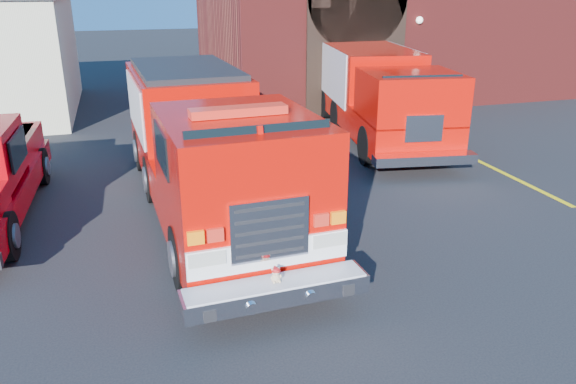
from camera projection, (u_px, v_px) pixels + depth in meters
name	position (u px, v px, depth m)	size (l,w,h in m)	color
ground	(270.00, 235.00, 10.50)	(100.00, 100.00, 0.00)	black
parking_stripe_near	(526.00, 184.00, 13.15)	(0.12, 3.00, 0.01)	yellow
parking_stripe_mid	(455.00, 150.00, 15.83)	(0.12, 3.00, 0.01)	yellow
parking_stripe_far	(405.00, 125.00, 18.52)	(0.12, 3.00, 0.01)	yellow
fire_engine	(206.00, 145.00, 11.17)	(2.85, 8.89, 2.71)	black
secondary_truck	(379.00, 92.00, 16.69)	(3.58, 8.09, 2.53)	black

